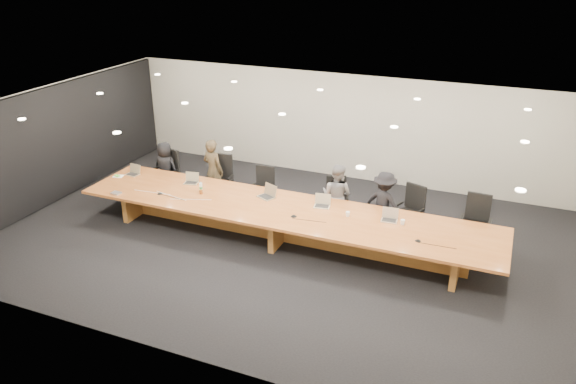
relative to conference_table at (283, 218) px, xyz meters
name	(u,v)px	position (x,y,z in m)	size (l,w,h in m)	color
ground	(283,240)	(0.00, 0.00, -0.52)	(12.00, 12.00, 0.00)	black
back_wall	(342,127)	(0.00, 4.00, 0.88)	(12.00, 0.02, 2.80)	silver
left_wall_panel	(56,145)	(-5.94, 0.00, 0.85)	(0.08, 7.84, 2.74)	black
conference_table	(283,218)	(0.00, 0.00, 0.00)	(9.00, 1.80, 0.75)	brown
chair_far_left	(166,172)	(-3.68, 1.18, 0.05)	(0.59, 0.59, 1.15)	black
chair_left	(220,179)	(-2.18, 1.24, 0.07)	(0.61, 0.61, 1.19)	black
chair_mid_left	(263,189)	(-1.01, 1.19, 0.02)	(0.55, 0.55, 1.08)	black
chair_mid_right	(336,200)	(0.76, 1.28, 0.01)	(0.54, 0.54, 1.06)	black
chair_right	(409,211)	(2.40, 1.30, 0.04)	(0.57, 0.57, 1.12)	black
chair_far_right	(475,223)	(3.76, 1.19, 0.07)	(0.60, 0.60, 1.17)	black
person_a	(166,168)	(-3.71, 1.23, 0.15)	(0.66, 0.43, 1.34)	black
person_b	(213,171)	(-2.34, 1.23, 0.27)	(0.58, 0.38, 1.58)	#332A1C
person_c	(337,195)	(0.82, 1.12, 0.21)	(0.71, 0.55, 1.45)	slate
person_d	(384,203)	(1.87, 1.16, 0.19)	(0.91, 0.53, 1.42)	black
laptop_a	(132,170)	(-4.05, 0.35, 0.35)	(0.31, 0.23, 0.24)	beige
laptop_b	(191,178)	(-2.48, 0.43, 0.35)	(0.31, 0.23, 0.25)	#BAAF8E
laptop_c	(266,192)	(-0.55, 0.37, 0.37)	(0.36, 0.26, 0.29)	tan
laptop_d	(322,201)	(0.73, 0.38, 0.36)	(0.33, 0.24, 0.26)	beige
laptop_e	(390,215)	(2.19, 0.27, 0.36)	(0.32, 0.23, 0.25)	#C0AB92
water_bottle	(201,188)	(-2.00, 0.08, 0.34)	(0.07, 0.07, 0.22)	silver
amber_mug	(201,192)	(-1.95, 0.00, 0.28)	(0.07, 0.07, 0.09)	brown
paper_cup_near	(348,214)	(1.37, 0.16, 0.28)	(0.08, 0.08, 0.10)	silver
paper_cup_far	(403,222)	(2.47, 0.22, 0.28)	(0.09, 0.09, 0.10)	white
notepad	(118,176)	(-4.30, 0.13, 0.24)	(0.23, 0.18, 0.01)	white
lime_gadget	(117,176)	(-4.32, 0.11, 0.25)	(0.14, 0.08, 0.02)	#5EC334
av_box	(116,193)	(-3.69, -0.71, 0.24)	(0.21, 0.15, 0.03)	#B9B9BE
mic_left	(160,193)	(-2.79, -0.35, 0.24)	(0.12, 0.12, 0.03)	black
mic_center	(294,216)	(0.37, -0.27, 0.25)	(0.13, 0.13, 0.03)	black
mic_right	(418,240)	(2.88, -0.34, 0.24)	(0.11, 0.11, 0.03)	black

